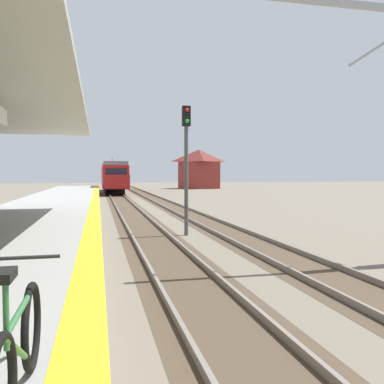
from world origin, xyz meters
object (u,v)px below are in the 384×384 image
Objects in this scene: approaching_train at (113,176)px; distant_trackside_house at (199,168)px; bicycle_beside_commuter at (19,351)px; rail_signal_post at (186,156)px.

approaching_train is 17.96m from distant_trackside_house.
approaching_train reaches higher than bicycle_beside_commuter.
approaching_train is 3.77× the size of rail_signal_post.
rail_signal_post is at bearing -104.50° from distant_trackside_house.
distant_trackside_house reaches higher than rail_signal_post.
distant_trackside_house is at bearing 74.96° from bicycle_beside_commuter.
rail_signal_post is (4.02, 13.10, 1.90)m from bicycle_beside_commuter.
rail_signal_post is 0.79× the size of distant_trackside_house.
distant_trackside_house is (16.76, 62.38, 2.04)m from bicycle_beside_commuter.
approaching_train is at bearing -142.57° from distant_trackside_house.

